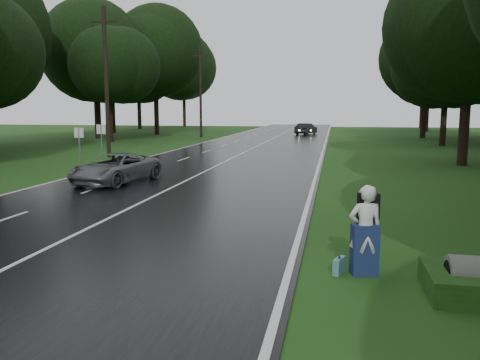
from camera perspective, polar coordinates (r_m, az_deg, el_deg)
The scene contains 16 objects.
ground at distance 12.97m, azimuth -20.54°, elevation -7.13°, with size 160.00×160.00×0.00m, color #1F4815.
road at distance 31.51m, azimuth -1.34°, elevation 2.30°, with size 12.00×140.00×0.04m, color black.
lane_center at distance 31.51m, azimuth -1.34°, elevation 2.35°, with size 0.12×140.00×0.01m, color silver.
grey_car at distance 22.43m, azimuth -14.22°, elevation 1.33°, with size 2.18×4.73×1.32m, color #575A5C.
far_car at distance 62.72m, azimuth 7.69°, elevation 5.91°, with size 1.49×4.27×1.41m, color black.
hitchhiker at distance 10.23m, azimuth 14.34°, elevation -6.00°, with size 0.75×0.71×1.84m.
suitcase at distance 10.35m, azimuth 11.43°, elevation -9.72°, with size 0.13×0.45×0.32m, color teal.
utility_pole_mid at distance 34.83m, azimuth -14.95°, elevation 2.57°, with size 1.80×0.28×10.00m, color black, non-canonical shape.
utility_pole_far at distance 57.04m, azimuth -4.54°, elevation 4.97°, with size 1.80×0.28×10.21m, color black, non-canonical shape.
road_sign_a at distance 28.71m, azimuth -18.03°, elevation 1.26°, with size 0.55×0.10×2.27m, color white, non-canonical shape.
road_sign_b at distance 31.03m, azimuth -15.69°, elevation 1.86°, with size 0.57×0.10×2.36m, color white, non-canonical shape.
tree_left_e at distance 50.91m, azimuth -14.83°, elevation 4.31°, with size 8.91×8.91×13.92m, color black, non-canonical shape.
tree_left_f at distance 63.29m, azimuth -9.62°, elevation 5.21°, with size 11.73×11.73×18.33m, color black, non-canonical shape.
tree_right_d at distance 31.68m, azimuth 24.34°, elevation 1.55°, with size 9.19×9.19×14.36m, color black, non-canonical shape.
tree_right_e at distance 47.52m, azimuth 22.42°, elevation 3.69°, with size 8.04×8.04×12.57m, color black, non-canonical shape.
tree_right_f at distance 59.20m, azimuth 20.41°, elevation 4.60°, with size 9.91×9.91×15.49m, color black, non-canonical shape.
Camera 1 is at (6.64, -10.63, 3.34)m, focal length 36.74 mm.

